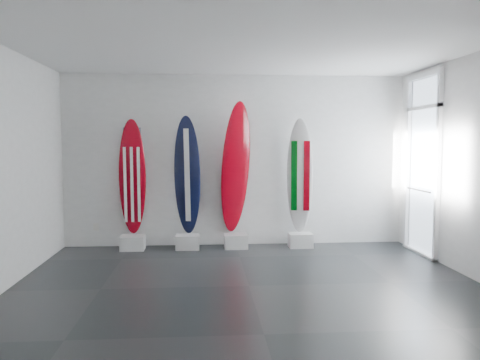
{
  "coord_description": "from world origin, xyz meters",
  "views": [
    {
      "loc": [
        -0.55,
        -5.89,
        1.81
      ],
      "look_at": [
        -0.01,
        1.4,
        1.24
      ],
      "focal_mm": 35.64,
      "sensor_mm": 36.0,
      "label": 1
    }
  ],
  "objects": [
    {
      "name": "surfboard_navy",
      "position": [
        -0.85,
        2.28,
        1.26
      ],
      "size": [
        0.5,
        0.32,
        2.04
      ],
      "primitive_type": "ellipsoid",
      "rotation": [
        0.07,
        0.0,
        -0.22
      ],
      "color": "black",
      "rests_on": "display_block_navy"
    },
    {
      "name": "ceiling",
      "position": [
        0.0,
        0.0,
        3.0
      ],
      "size": [
        6.0,
        6.0,
        0.0
      ],
      "primitive_type": "plane",
      "rotation": [
        3.14,
        0.0,
        0.0
      ],
      "color": "white",
      "rests_on": "wall_back"
    },
    {
      "name": "wall_right",
      "position": [
        3.0,
        0.0,
        1.5
      ],
      "size": [
        0.0,
        5.0,
        5.0
      ],
      "primitive_type": "plane",
      "rotation": [
        1.57,
        0.0,
        -1.57
      ],
      "color": "silver",
      "rests_on": "ground"
    },
    {
      "name": "floor",
      "position": [
        0.0,
        0.0,
        0.0
      ],
      "size": [
        6.0,
        6.0,
        0.0
      ],
      "primitive_type": "plane",
      "color": "black",
      "rests_on": "ground"
    },
    {
      "name": "wall_left",
      "position": [
        -3.0,
        0.0,
        1.5
      ],
      "size": [
        0.0,
        5.0,
        5.0
      ],
      "primitive_type": "plane",
      "rotation": [
        1.57,
        0.0,
        1.57
      ],
      "color": "silver",
      "rests_on": "ground"
    },
    {
      "name": "display_block_swiss",
      "position": [
        -0.02,
        2.18,
        0.12
      ],
      "size": [
        0.4,
        0.3,
        0.24
      ],
      "primitive_type": "cube",
      "color": "silver",
      "rests_on": "floor"
    },
    {
      "name": "display_block_italy",
      "position": [
        1.11,
        2.18,
        0.12
      ],
      "size": [
        0.4,
        0.3,
        0.24
      ],
      "primitive_type": "cube",
      "color": "silver",
      "rests_on": "floor"
    },
    {
      "name": "display_block_navy",
      "position": [
        -0.85,
        2.18,
        0.12
      ],
      "size": [
        0.4,
        0.3,
        0.24
      ],
      "primitive_type": "cube",
      "color": "silver",
      "rests_on": "floor"
    },
    {
      "name": "surfboard_italy",
      "position": [
        1.11,
        2.28,
        1.24
      ],
      "size": [
        0.48,
        0.29,
        2.0
      ],
      "primitive_type": "ellipsoid",
      "rotation": [
        0.05,
        0.0,
        -0.27
      ],
      "color": "silver",
      "rests_on": "display_block_italy"
    },
    {
      "name": "surfboard_usa",
      "position": [
        -1.78,
        2.28,
        1.22
      ],
      "size": [
        0.49,
        0.39,
        1.98
      ],
      "primitive_type": "ellipsoid",
      "rotation": [
        0.13,
        0.0,
        0.12
      ],
      "color": "maroon",
      "rests_on": "display_block_usa"
    },
    {
      "name": "display_block_usa",
      "position": [
        -1.78,
        2.18,
        0.12
      ],
      "size": [
        0.4,
        0.3,
        0.24
      ],
      "primitive_type": "cube",
      "color": "silver",
      "rests_on": "floor"
    },
    {
      "name": "wall_front",
      "position": [
        0.0,
        -2.5,
        1.5
      ],
      "size": [
        6.0,
        0.0,
        6.0
      ],
      "primitive_type": "plane",
      "rotation": [
        -1.57,
        0.0,
        0.0
      ],
      "color": "silver",
      "rests_on": "ground"
    },
    {
      "name": "wall_back",
      "position": [
        0.0,
        2.5,
        1.5
      ],
      "size": [
        6.0,
        0.0,
        6.0
      ],
      "primitive_type": "plane",
      "rotation": [
        1.57,
        0.0,
        0.0
      ],
      "color": "silver",
      "rests_on": "ground"
    },
    {
      "name": "surfboard_swiss",
      "position": [
        -0.02,
        2.28,
        1.37
      ],
      "size": [
        0.65,
        0.61,
        2.28
      ],
      "primitive_type": "ellipsoid",
      "rotation": [
        0.17,
        0.0,
        0.36
      ],
      "color": "maroon",
      "rests_on": "display_block_swiss"
    },
    {
      "name": "glass_door",
      "position": [
        2.97,
        1.55,
        1.43
      ],
      "size": [
        0.12,
        1.16,
        2.85
      ],
      "primitive_type": null,
      "color": "white",
      "rests_on": "floor"
    },
    {
      "name": "wall_outlet",
      "position": [
        -2.45,
        2.48,
        0.35
      ],
      "size": [
        0.09,
        0.02,
        0.13
      ],
      "primitive_type": "cube",
      "color": "silver",
      "rests_on": "wall_back"
    }
  ]
}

